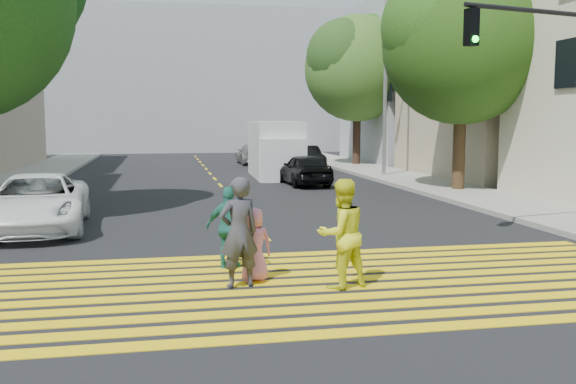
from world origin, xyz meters
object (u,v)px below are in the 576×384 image
object	(u,v)px
tree_right_near	(464,36)
silver_car	(253,154)
white_van	(276,151)
dark_car_near	(305,169)
pedestrian_man	(239,232)
traffic_signal	(555,84)
dark_car_parked	(306,158)
pedestrian_extra	(230,228)
tree_right_far	(358,63)
pedestrian_child	(254,245)
pedestrian_woman	(342,234)
white_sedan	(37,203)

from	to	relation	value
tree_right_near	silver_car	world-z (taller)	tree_right_near
white_van	dark_car_near	bearing A→B (deg)	-79.95
pedestrian_man	traffic_signal	size ratio (longest dim) A/B	0.33
tree_right_near	dark_car_parked	world-z (taller)	tree_right_near
pedestrian_extra	dark_car_near	size ratio (longest dim) A/B	0.39
tree_right_far	traffic_signal	world-z (taller)	tree_right_far
dark_car_parked	white_van	bearing A→B (deg)	-120.21
tree_right_far	dark_car_parked	size ratio (longest dim) A/B	2.26
pedestrian_man	pedestrian_child	distance (m)	0.54
tree_right_near	white_van	size ratio (longest dim) A/B	1.51
pedestrian_woman	pedestrian_extra	world-z (taller)	pedestrian_woman
tree_right_near	dark_car_parked	distance (m)	13.59
tree_right_far	traffic_signal	distance (m)	23.15
tree_right_far	white_sedan	size ratio (longest dim) A/B	1.76
pedestrian_woman	white_sedan	size ratio (longest dim) A/B	0.36
tree_right_far	pedestrian_man	distance (m)	28.41
pedestrian_woman	dark_car_near	world-z (taller)	pedestrian_woman
dark_car_near	dark_car_parked	bearing A→B (deg)	-106.11
white_van	traffic_signal	bearing A→B (deg)	-75.46
pedestrian_man	white_sedan	size ratio (longest dim) A/B	0.36
pedestrian_child	white_sedan	size ratio (longest dim) A/B	0.25
tree_right_far	pedestrian_man	size ratio (longest dim) A/B	4.82
tree_right_far	pedestrian_man	world-z (taller)	tree_right_far
tree_right_far	pedestrian_extra	bearing A→B (deg)	-112.30
pedestrian_child	tree_right_near	bearing A→B (deg)	-137.52
dark_car_parked	traffic_signal	bearing A→B (deg)	-88.22
tree_right_near	white_sedan	xyz separation A→B (m)	(-14.28, -5.80, -5.17)
white_sedan	tree_right_far	bearing A→B (deg)	50.13
white_sedan	pedestrian_extra	bearing A→B (deg)	-52.72
pedestrian_woman	dark_car_near	bearing A→B (deg)	-116.76
pedestrian_woman	pedestrian_extra	distance (m)	2.42
tree_right_far	traffic_signal	xyz separation A→B (m)	(-2.32, -22.91, -2.43)
white_sedan	dark_car_parked	distance (m)	20.98
pedestrian_man	pedestrian_extra	xyz separation A→B (m)	(-0.01, 1.37, -0.15)
dark_car_parked	traffic_signal	distance (m)	21.40
dark_car_parked	traffic_signal	world-z (taller)	traffic_signal
tree_right_near	dark_car_near	world-z (taller)	tree_right_near
pedestrian_extra	white_van	bearing A→B (deg)	-79.32
pedestrian_child	traffic_signal	xyz separation A→B (m)	(7.48, 2.80, 2.98)
tree_right_far	silver_car	size ratio (longest dim) A/B	2.09
tree_right_near	pedestrian_man	size ratio (longest dim) A/B	4.68
pedestrian_child	dark_car_near	world-z (taller)	dark_car_near
tree_right_far	traffic_signal	bearing A→B (deg)	-95.78
tree_right_far	pedestrian_extra	world-z (taller)	tree_right_far
pedestrian_child	white_van	bearing A→B (deg)	-109.63
tree_right_near	tree_right_far	size ratio (longest dim) A/B	0.97
tree_right_far	traffic_signal	size ratio (longest dim) A/B	1.60
tree_right_near	pedestrian_extra	world-z (taller)	tree_right_near
pedestrian_extra	white_sedan	xyz separation A→B (m)	(-4.35, 5.05, -0.07)
traffic_signal	white_van	bearing A→B (deg)	88.98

